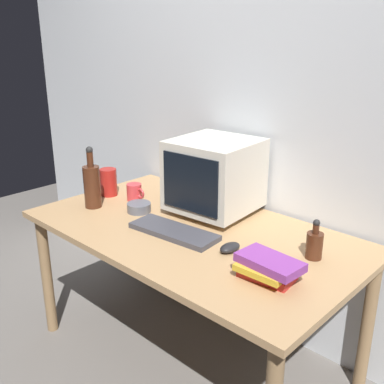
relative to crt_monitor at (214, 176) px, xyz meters
name	(u,v)px	position (x,y,z in m)	size (l,w,h in m)	color
ground_plane	(192,355)	(0.06, -0.22, -0.90)	(6.00, 6.00, 0.00)	slate
back_wall	(261,99)	(0.06, 0.27, 0.35)	(4.00, 0.08, 2.50)	silver
desk	(192,244)	(0.06, -0.22, -0.27)	(1.55, 0.87, 0.71)	tan
crt_monitor	(214,176)	(0.00, 0.00, 0.00)	(0.41, 0.42, 0.37)	beige
keyboard	(174,231)	(0.04, -0.32, -0.18)	(0.42, 0.15, 0.02)	#3F3F47
computer_mouse	(230,248)	(0.33, -0.28, -0.17)	(0.06, 0.10, 0.04)	black
bottle_tall	(92,185)	(-0.50, -0.37, -0.07)	(0.08, 0.08, 0.32)	#472314
bottle_short	(314,244)	(0.61, -0.09, -0.13)	(0.07, 0.07, 0.17)	#472314
book_stack	(268,267)	(0.57, -0.36, -0.15)	(0.25, 0.16, 0.09)	red
mug	(135,192)	(-0.42, -0.16, -0.15)	(0.12, 0.08, 0.09)	#CC383D
cd_spindle	(139,207)	(-0.28, -0.25, -0.17)	(0.12, 0.12, 0.04)	#595B66
metal_canister	(109,182)	(-0.59, -0.21, -0.12)	(0.09, 0.09, 0.15)	#A51E19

